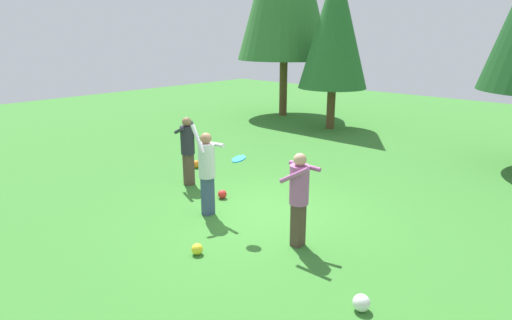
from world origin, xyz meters
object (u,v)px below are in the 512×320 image
person_thrower (207,166)px  frisbee (239,159)px  ball_orange (196,164)px  tree_left (335,26)px  person_catcher (299,192)px  ball_white (361,303)px  person_bystander (188,145)px  ball_red (222,194)px  ball_yellow (197,249)px

person_thrower → frisbee: size_ratio=5.49×
ball_orange → tree_left: size_ratio=0.03×
person_catcher → tree_left: bearing=-70.8°
person_catcher → ball_white: person_catcher is taller
ball_white → tree_left: size_ratio=0.04×
person_catcher → ball_white: bearing=141.7°
tree_left → person_catcher: bearing=-60.1°
frisbee → ball_white: (3.03, -0.71, -1.30)m
person_bystander → ball_white: 6.09m
frisbee → person_thrower: bearing=175.6°
frisbee → tree_left: (-3.84, 9.07, 2.50)m
person_thrower → ball_orange: (-2.70, 1.94, -0.94)m
person_catcher → frisbee: size_ratio=4.86×
person_bystander → tree_left: size_ratio=0.27×
ball_red → tree_left: (-2.41, 8.17, 3.82)m
ball_white → ball_yellow: ball_white is taller
person_bystander → frisbee: 2.95m
frisbee → person_catcher: bearing=10.6°
person_catcher → ball_yellow: person_catcher is taller
person_catcher → ball_yellow: 2.01m
ball_yellow → person_catcher: bearing=53.3°
person_bystander → ball_white: person_bystander is taller
tree_left → person_thrower: bearing=-72.4°
ball_red → tree_left: tree_left is taller
person_catcher → ball_yellow: (-1.07, -1.43, -0.92)m
person_thrower → tree_left: (-2.85, 8.99, 2.88)m
person_bystander → person_catcher: bearing=9.0°
person_catcher → ball_orange: person_catcher is taller
ball_yellow → ball_red: bearing=127.3°
person_bystander → frisbee: size_ratio=4.86×
ball_white → ball_red: bearing=160.2°
ball_orange → tree_left: (-0.15, 7.04, 3.82)m
person_thrower → person_bystander: (-1.75, 0.92, -0.03)m
person_catcher → frisbee: 1.31m
ball_white → ball_yellow: size_ratio=1.22×
person_bystander → ball_red: bearing=15.4°
ball_white → tree_left: (-6.87, 9.78, 3.80)m
ball_orange → ball_white: ball_white is taller
person_bystander → ball_orange: bearing=152.8°
ball_red → tree_left: bearing=106.4°
person_catcher → person_bystander: 4.05m
ball_orange → ball_red: ball_orange is taller
ball_yellow → tree_left: bearing=111.3°
person_thrower → ball_orange: bearing=148.7°
ball_orange → ball_yellow: size_ratio=1.09×
ball_orange → ball_red: bearing=-26.5°
ball_yellow → tree_left: (-4.01, 10.27, 3.82)m
frisbee → ball_orange: 4.41m
person_thrower → tree_left: 9.86m
frisbee → ball_red: (-1.43, 0.89, -1.32)m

